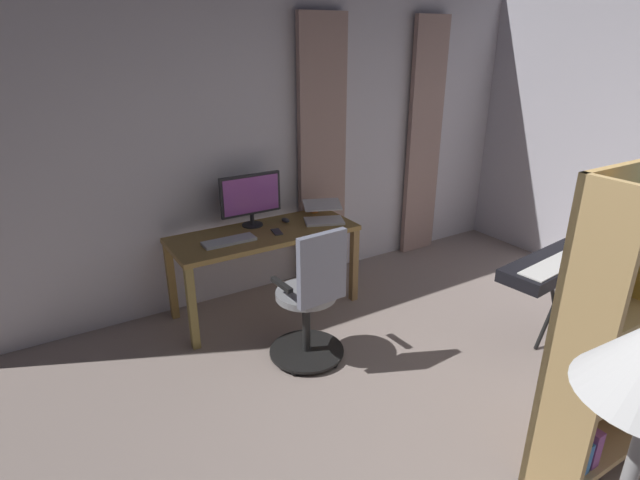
{
  "coord_description": "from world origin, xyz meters",
  "views": [
    {
      "loc": [
        1.98,
        0.8,
        2.23
      ],
      "look_at": [
        0.14,
        -2.19,
        0.82
      ],
      "focal_mm": 28.27,
      "sensor_mm": 36.0,
      "label": 1
    }
  ],
  "objects_px": {
    "mug_tea": "(314,207)",
    "piano_keyboard": "(563,261)",
    "office_chair": "(311,302)",
    "cell_phone_face_up": "(277,232)",
    "computer_keyboard": "(229,241)",
    "bookshelf": "(614,334)",
    "desk": "(264,242)",
    "floor_lamp": "(638,449)",
    "computer_monitor": "(251,197)",
    "computer_mouse": "(286,220)",
    "laptop": "(323,215)"
  },
  "relations": [
    {
      "from": "mug_tea",
      "to": "cell_phone_face_up",
      "type": "bearing_deg",
      "value": 28.36
    },
    {
      "from": "floor_lamp",
      "to": "computer_monitor",
      "type": "bearing_deg",
      "value": -101.41
    },
    {
      "from": "bookshelf",
      "to": "piano_keyboard",
      "type": "xyz_separation_m",
      "value": [
        -0.92,
        -0.87,
        -0.15
      ]
    },
    {
      "from": "piano_keyboard",
      "to": "office_chair",
      "type": "bearing_deg",
      "value": -31.18
    },
    {
      "from": "computer_monitor",
      "to": "laptop",
      "type": "xyz_separation_m",
      "value": [
        -0.59,
        0.22,
        -0.21
      ]
    },
    {
      "from": "computer_mouse",
      "to": "piano_keyboard",
      "type": "xyz_separation_m",
      "value": [
        -1.38,
        1.76,
        -0.05
      ]
    },
    {
      "from": "computer_keyboard",
      "to": "piano_keyboard",
      "type": "bearing_deg",
      "value": 141.57
    },
    {
      "from": "computer_keyboard",
      "to": "floor_lamp",
      "type": "height_order",
      "value": "floor_lamp"
    },
    {
      "from": "desk",
      "to": "laptop",
      "type": "distance_m",
      "value": 0.59
    },
    {
      "from": "computer_mouse",
      "to": "piano_keyboard",
      "type": "relative_size",
      "value": 0.08
    },
    {
      "from": "computer_monitor",
      "to": "computer_mouse",
      "type": "height_order",
      "value": "computer_monitor"
    },
    {
      "from": "desk",
      "to": "cell_phone_face_up",
      "type": "xyz_separation_m",
      "value": [
        -0.08,
        0.07,
        0.1
      ]
    },
    {
      "from": "desk",
      "to": "floor_lamp",
      "type": "relative_size",
      "value": 0.88
    },
    {
      "from": "cell_phone_face_up",
      "to": "mug_tea",
      "type": "xyz_separation_m",
      "value": [
        -0.53,
        -0.29,
        0.05
      ]
    },
    {
      "from": "office_chair",
      "to": "laptop",
      "type": "bearing_deg",
      "value": 50.2
    },
    {
      "from": "office_chair",
      "to": "computer_mouse",
      "type": "bearing_deg",
      "value": 68.57
    },
    {
      "from": "office_chair",
      "to": "floor_lamp",
      "type": "xyz_separation_m",
      "value": [
        0.65,
        2.39,
        0.98
      ]
    },
    {
      "from": "mug_tea",
      "to": "piano_keyboard",
      "type": "relative_size",
      "value": 0.1
    },
    {
      "from": "computer_monitor",
      "to": "cell_phone_face_up",
      "type": "height_order",
      "value": "computer_monitor"
    },
    {
      "from": "computer_keyboard",
      "to": "bookshelf",
      "type": "distance_m",
      "value": 2.67
    },
    {
      "from": "computer_keyboard",
      "to": "bookshelf",
      "type": "bearing_deg",
      "value": 113.58
    },
    {
      "from": "desk",
      "to": "floor_lamp",
      "type": "height_order",
      "value": "floor_lamp"
    },
    {
      "from": "office_chair",
      "to": "laptop",
      "type": "relative_size",
      "value": 2.44
    },
    {
      "from": "computer_mouse",
      "to": "mug_tea",
      "type": "distance_m",
      "value": 0.36
    },
    {
      "from": "floor_lamp",
      "to": "cell_phone_face_up",
      "type": "bearing_deg",
      "value": -104.07
    },
    {
      "from": "bookshelf",
      "to": "cell_phone_face_up",
      "type": "bearing_deg",
      "value": -75.23
    },
    {
      "from": "desk",
      "to": "cell_phone_face_up",
      "type": "relative_size",
      "value": 10.86
    },
    {
      "from": "computer_keyboard",
      "to": "laptop",
      "type": "height_order",
      "value": "laptop"
    },
    {
      "from": "office_chair",
      "to": "desk",
      "type": "bearing_deg",
      "value": 82.84
    },
    {
      "from": "computer_mouse",
      "to": "cell_phone_face_up",
      "type": "distance_m",
      "value": 0.26
    },
    {
      "from": "bookshelf",
      "to": "computer_keyboard",
      "type": "bearing_deg",
      "value": -66.42
    },
    {
      "from": "desk",
      "to": "piano_keyboard",
      "type": "height_order",
      "value": "piano_keyboard"
    },
    {
      "from": "laptop",
      "to": "bookshelf",
      "type": "distance_m",
      "value": 2.5
    },
    {
      "from": "office_chair",
      "to": "computer_mouse",
      "type": "distance_m",
      "value": 1.07
    },
    {
      "from": "piano_keyboard",
      "to": "floor_lamp",
      "type": "height_order",
      "value": "floor_lamp"
    },
    {
      "from": "bookshelf",
      "to": "laptop",
      "type": "bearing_deg",
      "value": -86.33
    },
    {
      "from": "laptop",
      "to": "computer_mouse",
      "type": "relative_size",
      "value": 4.31
    },
    {
      "from": "computer_keyboard",
      "to": "computer_monitor",
      "type": "bearing_deg",
      "value": -140.59
    },
    {
      "from": "cell_phone_face_up",
      "to": "bookshelf",
      "type": "distance_m",
      "value": 2.54
    },
    {
      "from": "computer_keyboard",
      "to": "mug_tea",
      "type": "xyz_separation_m",
      "value": [
        -0.95,
        -0.29,
        0.04
      ]
    },
    {
      "from": "office_chair",
      "to": "cell_phone_face_up",
      "type": "relative_size",
      "value": 7.3
    },
    {
      "from": "bookshelf",
      "to": "floor_lamp",
      "type": "distance_m",
      "value": 1.74
    },
    {
      "from": "office_chair",
      "to": "laptop",
      "type": "xyz_separation_m",
      "value": [
        -0.63,
        -0.85,
        0.29
      ]
    },
    {
      "from": "desk",
      "to": "computer_keyboard",
      "type": "distance_m",
      "value": 0.36
    },
    {
      "from": "computer_monitor",
      "to": "piano_keyboard",
      "type": "xyz_separation_m",
      "value": [
        -1.67,
        1.84,
        -0.29
      ]
    },
    {
      "from": "computer_monitor",
      "to": "floor_lamp",
      "type": "bearing_deg",
      "value": 78.59
    },
    {
      "from": "computer_keyboard",
      "to": "piano_keyboard",
      "type": "xyz_separation_m",
      "value": [
        -1.99,
        1.58,
        -0.04
      ]
    },
    {
      "from": "computer_keyboard",
      "to": "computer_mouse",
      "type": "bearing_deg",
      "value": -162.87
    },
    {
      "from": "bookshelf",
      "to": "piano_keyboard",
      "type": "height_order",
      "value": "bookshelf"
    },
    {
      "from": "mug_tea",
      "to": "piano_keyboard",
      "type": "height_order",
      "value": "mug_tea"
    }
  ]
}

